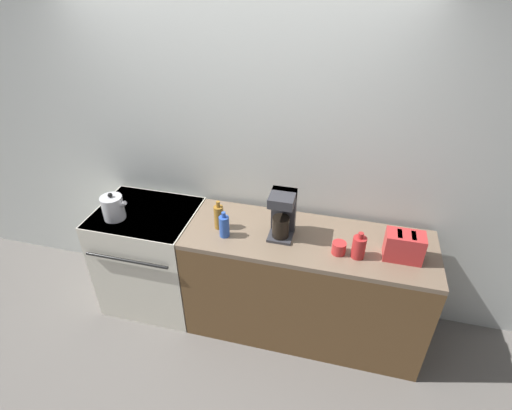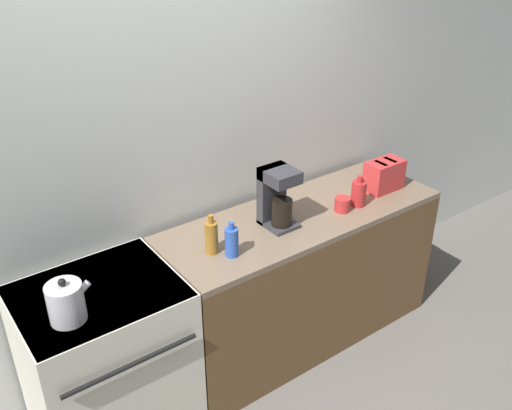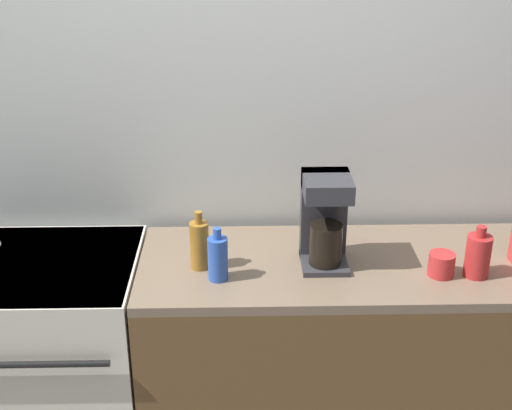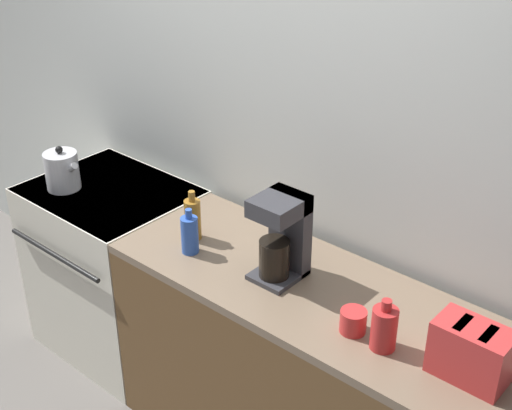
# 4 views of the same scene
# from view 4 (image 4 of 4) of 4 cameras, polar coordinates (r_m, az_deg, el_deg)

# --- Properties ---
(wall_back) EXTENTS (8.00, 0.05, 2.60)m
(wall_back) POSITION_cam_4_polar(r_m,az_deg,el_deg) (3.16, 0.43, 6.10)
(wall_back) COLOR silver
(wall_back) RESTS_ON ground_plane
(stove) EXTENTS (0.78, 0.68, 0.92)m
(stove) POSITION_cam_4_polar(r_m,az_deg,el_deg) (3.75, -11.09, -4.90)
(stove) COLOR silver
(stove) RESTS_ON ground_plane
(counter_block) EXTENTS (1.78, 0.62, 0.92)m
(counter_block) POSITION_cam_4_polar(r_m,az_deg,el_deg) (3.03, 4.91, -14.12)
(counter_block) COLOR brown
(counter_block) RESTS_ON ground_plane
(kettle) EXTENTS (0.20, 0.16, 0.22)m
(kettle) POSITION_cam_4_polar(r_m,az_deg,el_deg) (3.56, -15.25, 2.68)
(kettle) COLOR silver
(kettle) RESTS_ON stove
(toaster) EXTENTS (0.25, 0.14, 0.20)m
(toaster) POSITION_cam_4_polar(r_m,az_deg,el_deg) (2.41, 16.84, -11.19)
(toaster) COLOR red
(toaster) RESTS_ON counter_block
(coffee_maker) EXTENTS (0.17, 0.20, 0.35)m
(coffee_maker) POSITION_cam_4_polar(r_m,az_deg,el_deg) (2.74, 2.12, -2.40)
(coffee_maker) COLOR #333338
(coffee_maker) RESTS_ON counter_block
(bottle_blue) EXTENTS (0.07, 0.07, 0.20)m
(bottle_blue) POSITION_cam_4_polar(r_m,az_deg,el_deg) (2.94, -5.33, -2.34)
(bottle_blue) COLOR #2D56B7
(bottle_blue) RESTS_ON counter_block
(bottle_red) EXTENTS (0.09, 0.09, 0.20)m
(bottle_red) POSITION_cam_4_polar(r_m,az_deg,el_deg) (2.47, 10.21, -9.65)
(bottle_red) COLOR #B72828
(bottle_red) RESTS_ON counter_block
(bottle_amber) EXTENTS (0.07, 0.07, 0.22)m
(bottle_amber) POSITION_cam_4_polar(r_m,az_deg,el_deg) (3.03, -5.08, -1.10)
(bottle_amber) COLOR #9E6B23
(bottle_amber) RESTS_ON counter_block
(cup_red) EXTENTS (0.09, 0.09, 0.09)m
(cup_red) POSITION_cam_4_polar(r_m,az_deg,el_deg) (2.55, 7.78, -9.19)
(cup_red) COLOR red
(cup_red) RESTS_ON counter_block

